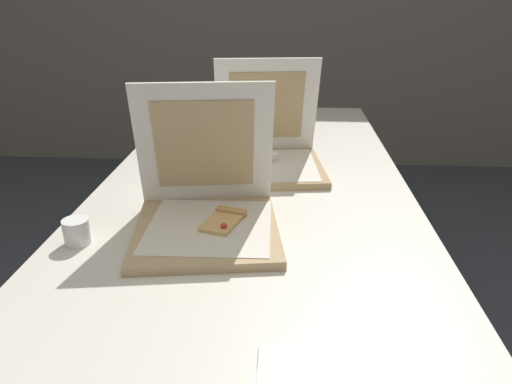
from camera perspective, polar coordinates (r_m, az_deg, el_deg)
The scene contains 7 objects.
table at distance 1.43m, azimuth -0.38°, elevation -1.36°, with size 0.93×2.17×0.75m.
pizza_box_front at distance 1.16m, azimuth -5.91°, elevation -2.30°, with size 0.39×0.39×0.35m.
pizza_box_middle at distance 1.56m, azimuth 1.51°, elevation 4.65°, with size 0.38×0.38×0.35m.
cup_white_far at distance 1.78m, azimuth -5.25°, elevation 6.17°, with size 0.06×0.06×0.06m, color white.
cup_white_mid at distance 1.44m, azimuth -10.41°, elevation 1.64°, with size 0.06×0.06×0.06m, color white.
cup_white_near_left at distance 1.18m, azimuth -20.73°, elevation -4.47°, with size 0.06×0.06×0.06m, color white.
napkin_pile at distance 0.77m, azimuth 5.24°, elevation -21.58°, with size 0.16×0.15×0.01m.
Camera 1 is at (0.09, -0.70, 1.29)m, focal length 33.33 mm.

